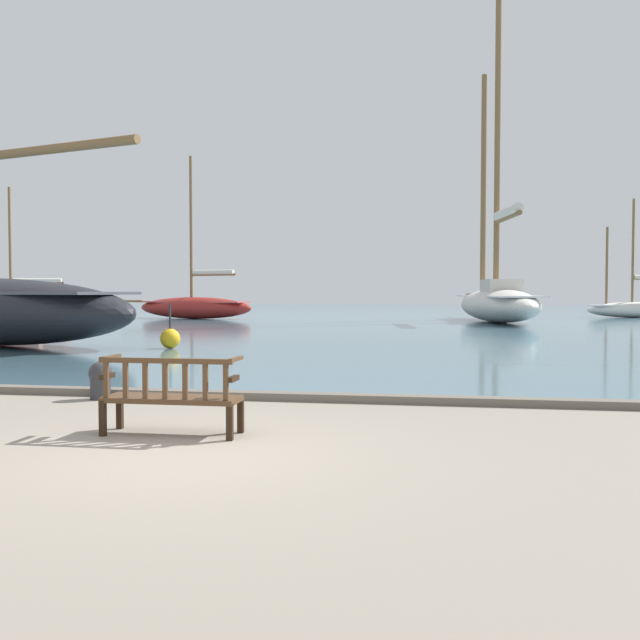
# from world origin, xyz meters

# --- Properties ---
(ground_plane) EXTENTS (160.00, 160.00, 0.00)m
(ground_plane) POSITION_xyz_m (0.00, 0.00, 0.00)
(ground_plane) COLOR gray
(harbor_water) EXTENTS (100.00, 80.00, 0.08)m
(harbor_water) POSITION_xyz_m (0.00, 44.00, 0.04)
(harbor_water) COLOR slate
(harbor_water) RESTS_ON ground
(quay_edge_kerb) EXTENTS (40.00, 0.30, 0.12)m
(quay_edge_kerb) POSITION_xyz_m (0.00, 3.85, 0.06)
(quay_edge_kerb) COLOR #675F54
(quay_edge_kerb) RESTS_ON ground
(park_bench) EXTENTS (1.60, 0.53, 0.92)m
(park_bench) POSITION_xyz_m (-0.47, 1.01, 0.47)
(park_bench) COLOR black
(park_bench) RESTS_ON ground
(sailboat_far_starboard) EXTENTS (9.45, 3.85, 9.62)m
(sailboat_far_starboard) POSITION_xyz_m (-11.83, 33.60, 0.83)
(sailboat_far_starboard) COLOR maroon
(sailboat_far_starboard) RESTS_ON harbor_water
(sailboat_distant_harbor) EXTENTS (6.44, 3.40, 7.35)m
(sailboat_distant_harbor) POSITION_xyz_m (14.48, 40.03, 0.69)
(sailboat_distant_harbor) COLOR silver
(sailboat_distant_harbor) RESTS_ON harbor_water
(sailboat_outer_port) EXTENTS (5.51, 2.81, 6.51)m
(sailboat_outer_port) POSITION_xyz_m (-17.19, 23.83, 0.69)
(sailboat_outer_port) COLOR maroon
(sailboat_outer_port) RESTS_ON harbor_water
(sailboat_far_port) EXTENTS (4.95, 13.81, 17.29)m
(sailboat_far_port) POSITION_xyz_m (5.56, 31.82, 1.38)
(sailboat_far_port) COLOR silver
(sailboat_far_port) RESTS_ON harbor_water
(mooring_bollard) EXTENTS (0.37, 0.37, 0.59)m
(mooring_bollard) POSITION_xyz_m (-2.60, 3.47, 0.31)
(mooring_bollard) COLOR #2D2D33
(mooring_bollard) RESTS_ON ground
(channel_buoy) EXTENTS (0.56, 0.56, 1.26)m
(channel_buoy) POSITION_xyz_m (-4.89, 12.16, 0.37)
(channel_buoy) COLOR gold
(channel_buoy) RESTS_ON harbor_water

